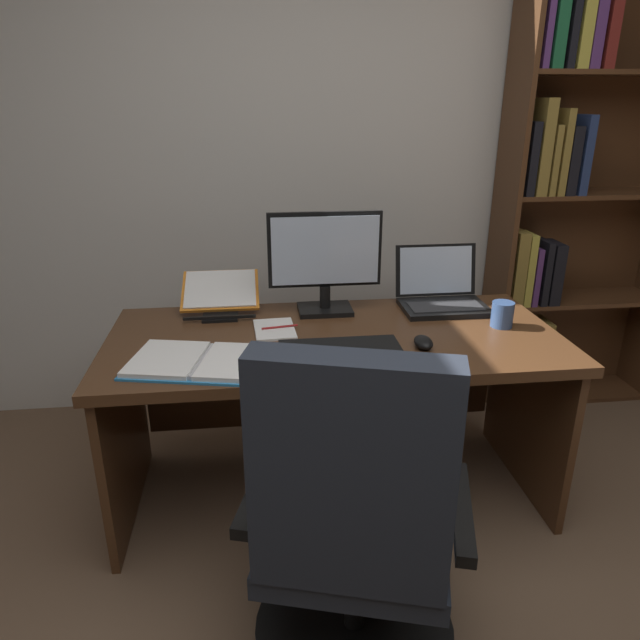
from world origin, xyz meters
TOP-DOWN VIEW (x-y plane):
  - wall_back at (0.00, 2.06)m, footprint 4.67×0.12m
  - desk at (-0.22, 1.20)m, footprint 1.69×0.77m
  - bookshelf at (1.05, 1.84)m, footprint 0.90×0.28m
  - office_chair at (-0.27, 0.35)m, footprint 0.69×0.61m
  - monitor at (-0.22, 1.38)m, footprint 0.46×0.16m
  - laptop at (0.28, 1.39)m, footprint 0.35×0.29m
  - keyboard at (-0.22, 0.97)m, footprint 0.42×0.15m
  - computer_mouse at (0.08, 0.97)m, footprint 0.06×0.10m
  - reading_stand_with_book at (-0.65, 1.46)m, footprint 0.32×0.31m
  - open_binder at (-0.69, 0.92)m, footprint 0.53×0.39m
  - notepad at (-0.44, 1.19)m, footprint 0.16×0.22m
  - pen at (-0.42, 1.19)m, footprint 0.14×0.03m
  - coffee_mug at (0.44, 1.13)m, footprint 0.08×0.08m

SIDE VIEW (x-z plane):
  - office_chair at x=-0.27m, z-range -0.08..0.95m
  - desk at x=-0.22m, z-range 0.17..0.88m
  - notepad at x=-0.44m, z-range 0.71..0.72m
  - open_binder at x=-0.69m, z-range 0.71..0.74m
  - keyboard at x=-0.22m, z-range 0.71..0.74m
  - pen at x=-0.42m, z-range 0.72..0.73m
  - computer_mouse at x=0.08m, z-range 0.71..0.75m
  - coffee_mug at x=0.44m, z-range 0.71..0.81m
  - laptop at x=0.28m, z-range 0.64..0.89m
  - reading_stand_with_book at x=-0.65m, z-range 0.72..0.85m
  - monitor at x=-0.22m, z-range 0.71..1.13m
  - bookshelf at x=1.05m, z-range -0.02..2.18m
  - wall_back at x=0.00m, z-range 0.00..2.63m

